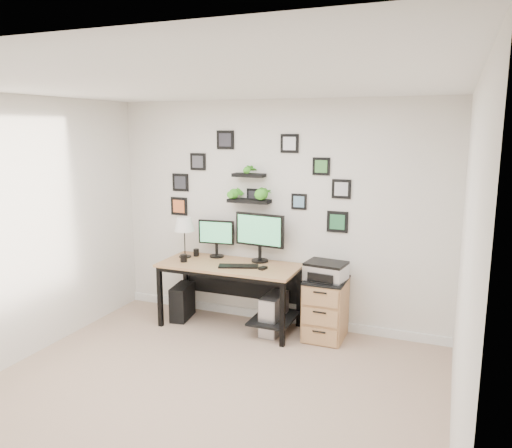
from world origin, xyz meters
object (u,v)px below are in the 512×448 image
at_px(table_lamp, 184,225).
at_px(pc_tower_grey, 274,314).
at_px(monitor_left, 216,236).
at_px(monitor_right, 260,233).
at_px(file_cabinet, 326,309).
at_px(desk, 233,274).
at_px(mug, 184,258).
at_px(pc_tower_black, 182,302).
at_px(printer, 326,271).

bearing_deg(table_lamp, pc_tower_grey, -3.83).
xyz_separation_m(monitor_left, monitor_right, (0.56, -0.01, 0.07)).
bearing_deg(file_cabinet, monitor_right, 171.06).
bearing_deg(file_cabinet, desk, -176.91).
relative_size(monitor_left, table_lamp, 0.92).
height_order(mug, pc_tower_grey, mug).
xyz_separation_m(mug, file_cabinet, (1.65, 0.20, -0.46)).
bearing_deg(mug, pc_tower_black, 131.50).
xyz_separation_m(table_lamp, pc_tower_black, (-0.01, -0.07, -0.94)).
relative_size(mug, pc_tower_black, 0.21).
height_order(monitor_left, pc_tower_grey, monitor_left).
xyz_separation_m(table_lamp, printer, (1.74, 0.00, -0.38)).
height_order(pc_tower_black, file_cabinet, file_cabinet).
relative_size(monitor_right, pc_tower_black, 1.48).
bearing_deg(printer, file_cabinet, 47.01).
xyz_separation_m(monitor_left, table_lamp, (-0.35, -0.15, 0.13)).
distance_m(desk, pc_tower_black, 0.80).
bearing_deg(monitor_left, desk, -32.30).
distance_m(monitor_right, table_lamp, 0.92).
bearing_deg(monitor_right, monitor_left, 179.10).
distance_m(table_lamp, pc_tower_black, 0.94).
bearing_deg(pc_tower_grey, pc_tower_black, 179.79).
bearing_deg(monitor_right, file_cabinet, -8.94).
xyz_separation_m(desk, monitor_left, (-0.31, 0.20, 0.39)).
height_order(pc_tower_black, printer, printer).
bearing_deg(monitor_left, file_cabinet, -5.72).
bearing_deg(table_lamp, file_cabinet, 0.21).
bearing_deg(monitor_right, printer, -9.41).
relative_size(mug, pc_tower_grey, 0.19).
xyz_separation_m(desk, pc_tower_black, (-0.68, -0.02, -0.42)).
xyz_separation_m(pc_tower_black, printer, (1.75, 0.07, 0.56)).
bearing_deg(file_cabinet, mug, -173.06).
bearing_deg(table_lamp, pc_tower_black, -99.93).
relative_size(table_lamp, file_cabinet, 0.73).
distance_m(pc_tower_black, file_cabinet, 1.76).
bearing_deg(file_cabinet, table_lamp, -179.79).
relative_size(mug, printer, 0.19).
xyz_separation_m(monitor_right, table_lamp, (-0.91, -0.14, 0.05)).
bearing_deg(table_lamp, mug, -64.29).
height_order(table_lamp, file_cabinet, table_lamp).
height_order(monitor_right, file_cabinet, monitor_right).
relative_size(monitor_right, mug, 6.98).
bearing_deg(pc_tower_black, monitor_right, 3.85).
bearing_deg(desk, monitor_left, 147.70).
xyz_separation_m(desk, monitor_right, (0.25, 0.19, 0.46)).
bearing_deg(file_cabinet, pc_tower_black, -177.38).
distance_m(table_lamp, file_cabinet, 1.92).
distance_m(table_lamp, mug, 0.41).
height_order(table_lamp, mug, table_lamp).
distance_m(monitor_right, pc_tower_grey, 0.93).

